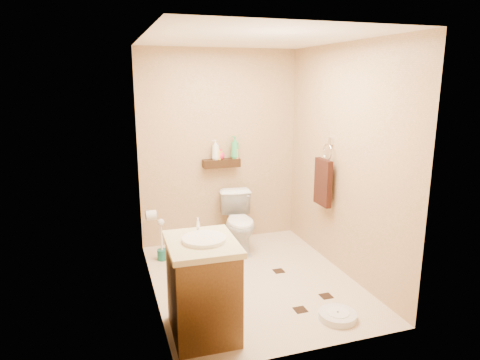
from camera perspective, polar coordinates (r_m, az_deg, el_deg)
name	(u,v)px	position (r m, az deg, el deg)	size (l,w,h in m)	color
ground	(253,280)	(4.56, 1.70, -13.19)	(2.50, 2.50, 0.00)	beige
wall_back	(220,148)	(5.34, -2.74, 4.31)	(2.00, 0.04, 2.40)	tan
wall_front	(313,201)	(3.05, 9.77, -2.79)	(2.00, 0.04, 2.40)	tan
wall_left	(149,174)	(3.95, -11.98, 0.80)	(0.04, 2.50, 2.40)	tan
wall_right	(343,161)	(4.60, 13.63, 2.47)	(0.04, 2.50, 2.40)	tan
ceiling	(254,38)	(4.10, 1.94, 18.41)	(2.00, 2.50, 0.02)	white
wall_shelf	(221,163)	(5.30, -2.49, 2.26)	(0.46, 0.14, 0.10)	#311E0D
floor_accents	(257,282)	(4.52, 2.35, -13.40)	(1.29, 1.36, 0.01)	black
toilet	(239,222)	(5.19, -0.09, -5.66)	(0.39, 0.68, 0.69)	white
vanity	(203,286)	(3.55, -4.99, -13.94)	(0.56, 0.67, 0.93)	brown
bathroom_scale	(338,316)	(3.99, 12.89, -17.22)	(0.33, 0.33, 0.07)	silver
toilet_brush	(162,246)	(5.04, -10.38, -8.60)	(0.11, 0.11, 0.50)	#175E53
towel_ring	(323,180)	(4.82, 11.05, -0.02)	(0.12, 0.30, 0.76)	silver
toilet_paper	(151,215)	(4.73, -11.78, -4.62)	(0.12, 0.11, 0.12)	silver
bottle_a	(215,150)	(5.25, -3.29, 4.06)	(0.09, 0.09, 0.25)	white
bottle_b	(219,153)	(5.26, -2.85, 3.61)	(0.07, 0.07, 0.16)	yellow
bottle_c	(221,154)	(5.27, -2.61, 3.47)	(0.10, 0.10, 0.13)	#F21C43
bottle_d	(235,147)	(5.31, -0.69, 4.38)	(0.11, 0.11, 0.28)	#37A55B
bottle_e	(235,151)	(5.32, -0.61, 3.84)	(0.08, 0.08, 0.18)	#FF7D54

